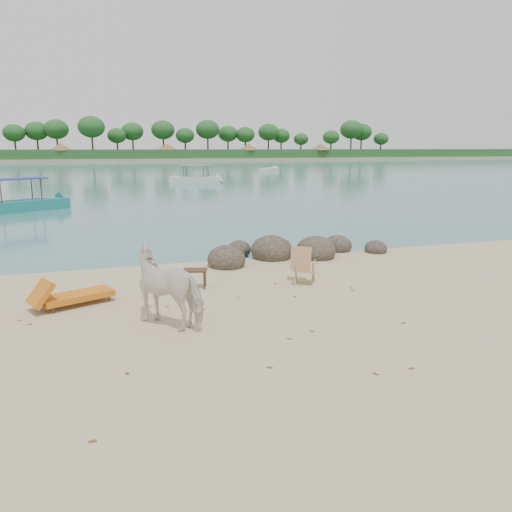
{
  "coord_description": "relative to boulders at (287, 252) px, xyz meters",
  "views": [
    {
      "loc": [
        -2.87,
        -9.09,
        3.54
      ],
      "look_at": [
        0.75,
        2.0,
        1.0
      ],
      "focal_mm": 35.0,
      "sensor_mm": 36.0,
      "label": 1
    }
  ],
  "objects": [
    {
      "name": "water",
      "position": [
        -3.04,
        84.23,
        -0.2
      ],
      "size": [
        400.0,
        400.0,
        0.0
      ],
      "primitive_type": "plane",
      "color": "#376B6E",
      "rests_on": "ground"
    },
    {
      "name": "far_shore",
      "position": [
        -3.04,
        164.23,
        -0.2
      ],
      "size": [
        420.0,
        90.0,
        1.4
      ],
      "primitive_type": "cube",
      "color": "tan",
      "rests_on": "ground"
    },
    {
      "name": "far_scenery",
      "position": [
        -3.01,
        130.93,
        2.94
      ],
      "size": [
        420.0,
        18.0,
        9.5
      ],
      "color": "#1E4C1E",
      "rests_on": "ground"
    },
    {
      "name": "boulders",
      "position": [
        0.0,
        0.0,
        0.0
      ],
      "size": [
        6.35,
        2.91,
        1.0
      ],
      "rotation": [
        0.0,
        0.0,
        -0.28
      ],
      "color": "#302A20",
      "rests_on": "ground"
    },
    {
      "name": "cow",
      "position": [
        -4.53,
        -5.11,
        0.58
      ],
      "size": [
        1.87,
        1.94,
        1.56
      ],
      "primitive_type": "imported",
      "rotation": [
        0.0,
        0.0,
        3.88
      ],
      "color": "white",
      "rests_on": "ground"
    },
    {
      "name": "side_table",
      "position": [
        -3.57,
        -2.69,
        0.04
      ],
      "size": [
        0.68,
        0.54,
        0.48
      ],
      "primitive_type": null,
      "rotation": [
        0.0,
        0.0,
        -0.3
      ],
      "color": "#362015",
      "rests_on": "ground"
    },
    {
      "name": "lounge_chair",
      "position": [
        -6.41,
        -3.23,
        0.09
      ],
      "size": [
        2.09,
        1.4,
        0.59
      ],
      "primitive_type": null,
      "rotation": [
        0.0,
        0.0,
        0.4
      ],
      "color": "#C46D17",
      "rests_on": "ground"
    },
    {
      "name": "deck_chair",
      "position": [
        -0.74,
        -3.17,
        0.26
      ],
      "size": [
        0.85,
        0.87,
        0.93
      ],
      "primitive_type": null,
      "rotation": [
        0.0,
        0.0,
        -0.57
      ],
      "color": "tan",
      "rests_on": "ground"
    },
    {
      "name": "boat_near",
      "position": [
        -10.03,
        16.57,
        1.34
      ],
      "size": [
        6.17,
        4.4,
        3.07
      ],
      "primitive_type": null,
      "rotation": [
        0.0,
        0.0,
        0.53
      ],
      "color": "#1B7878",
      "rests_on": "water"
    },
    {
      "name": "boat_mid",
      "position": [
        4.47,
        37.53,
        1.28
      ],
      "size": [
        6.0,
        4.1,
        2.97
      ],
      "primitive_type": null,
      "rotation": [
        0.0,
        0.0,
        -0.5
      ],
      "color": "silver",
      "rests_on": "water"
    },
    {
      "name": "boat_far",
      "position": [
        20.17,
        58.46,
        0.12
      ],
      "size": [
        4.82,
        4.92,
        0.65
      ],
      "primitive_type": null,
      "rotation": [
        0.0,
        0.0,
        0.8
      ],
      "color": "silver",
      "rests_on": "water"
    },
    {
      "name": "dead_leaves",
      "position": [
        -3.14,
        -5.58,
        -0.2
      ],
      "size": [
        7.88,
        6.56,
        0.0
      ],
      "color": "brown",
      "rests_on": "ground"
    }
  ]
}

